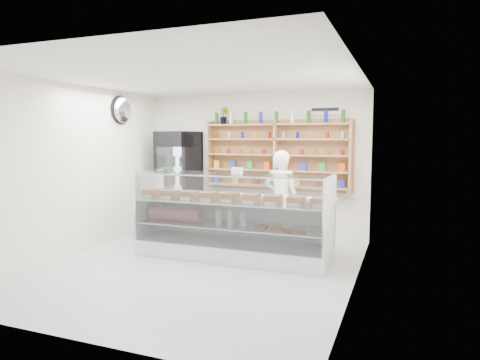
% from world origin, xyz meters
% --- Properties ---
extents(room, '(5.00, 5.00, 5.00)m').
position_xyz_m(room, '(0.00, 0.00, 1.40)').
color(room, '#B2B2B7').
rests_on(room, ground).
extents(display_counter, '(3.14, 0.94, 1.37)m').
position_xyz_m(display_counter, '(0.27, 0.68, 0.37)').
color(display_counter, white).
rests_on(display_counter, floor).
extents(shop_worker, '(0.69, 0.52, 1.72)m').
position_xyz_m(shop_worker, '(0.85, 1.49, 0.86)').
color(shop_worker, white).
rests_on(shop_worker, floor).
extents(drinks_cooler, '(0.78, 0.76, 2.06)m').
position_xyz_m(drinks_cooler, '(-1.52, 2.13, 1.03)').
color(drinks_cooler, black).
rests_on(drinks_cooler, floor).
extents(wall_shelving, '(2.84, 0.28, 1.33)m').
position_xyz_m(wall_shelving, '(0.50, 2.34, 1.59)').
color(wall_shelving, '#B17F53').
rests_on(wall_shelving, back_wall).
extents(potted_plant, '(0.19, 0.16, 0.34)m').
position_xyz_m(potted_plant, '(-0.58, 2.34, 2.36)').
color(potted_plant, '#1E6626').
rests_on(potted_plant, wall_shelving).
extents(security_mirror, '(0.15, 0.50, 0.50)m').
position_xyz_m(security_mirror, '(-2.17, 1.20, 2.45)').
color(security_mirror, silver).
rests_on(security_mirror, left_wall).
extents(wall_sign, '(0.62, 0.03, 0.20)m').
position_xyz_m(wall_sign, '(1.40, 2.47, 2.45)').
color(wall_sign, white).
rests_on(wall_sign, back_wall).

